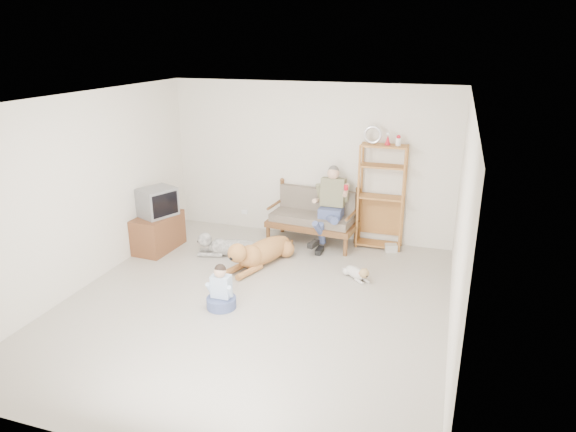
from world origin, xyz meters
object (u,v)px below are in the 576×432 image
(loveseat, at_px, (313,215))
(golden_retriever, at_px, (260,252))
(etagere, at_px, (381,196))
(tv_stand, at_px, (158,232))

(loveseat, xyz_separation_m, golden_retriever, (-0.54, -1.19, -0.28))
(loveseat, distance_m, golden_retriever, 1.34)
(etagere, distance_m, golden_retriever, 2.23)
(tv_stand, xyz_separation_m, golden_retriever, (1.85, -0.07, -0.09))
(loveseat, bearing_deg, etagere, 12.40)
(etagere, height_order, golden_retriever, etagere)
(loveseat, height_order, tv_stand, loveseat)
(etagere, bearing_deg, golden_retriever, -141.58)
(tv_stand, bearing_deg, loveseat, 28.34)
(loveseat, relative_size, tv_stand, 1.69)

